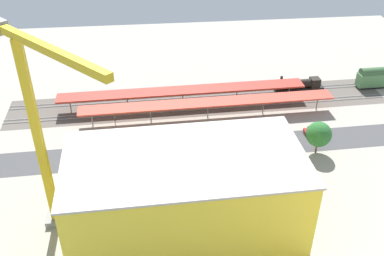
% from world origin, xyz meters
% --- Properties ---
extents(ground_plane, '(162.27, 162.27, 0.00)m').
position_xyz_m(ground_plane, '(0.00, 0.00, 0.00)').
color(ground_plane, '#9E998C').
rests_on(ground_plane, ground).
extents(rail_bed, '(101.82, 18.01, 0.01)m').
position_xyz_m(rail_bed, '(0.00, -18.83, 0.00)').
color(rail_bed, '#5B544C').
rests_on(rail_bed, ground).
extents(street_asphalt, '(101.64, 12.02, 0.01)m').
position_xyz_m(street_asphalt, '(0.00, 2.88, 0.00)').
color(street_asphalt, '#424244').
rests_on(street_asphalt, ground).
extents(track_rails, '(101.38, 11.58, 0.12)m').
position_xyz_m(track_rails, '(0.00, -18.83, 0.18)').
color(track_rails, '#9E9EA8').
rests_on(track_rails, ground).
extents(platform_canopy_near, '(64.57, 6.69, 4.54)m').
position_xyz_m(platform_canopy_near, '(-1.01, -10.86, 4.31)').
color(platform_canopy_near, '#C63D2D').
rests_on(platform_canopy_near, ground).
extents(platform_canopy_far, '(65.52, 6.87, 4.37)m').
position_xyz_m(platform_canopy_far, '(4.72, -18.26, 4.12)').
color(platform_canopy_far, '#A82D23').
rests_on(platform_canopy_far, ground).
extents(locomotive, '(14.06, 2.93, 4.86)m').
position_xyz_m(locomotive, '(-28.76, -22.33, 1.73)').
color(locomotive, black).
rests_on(locomotive, ground).
extents(parked_car_0, '(4.26, 1.89, 1.67)m').
position_xyz_m(parked_car_0, '(-25.20, -0.65, 0.75)').
color(parked_car_0, black).
rests_on(parked_car_0, ground).
extents(parked_car_1, '(4.55, 1.88, 1.72)m').
position_xyz_m(parked_car_1, '(-17.28, -0.47, 0.77)').
color(parked_car_1, black).
rests_on(parked_car_1, ground).
extents(parked_car_2, '(4.72, 1.83, 1.70)m').
position_xyz_m(parked_car_2, '(-10.10, -0.36, 0.76)').
color(parked_car_2, black).
rests_on(parked_car_2, ground).
extents(parked_car_3, '(4.22, 1.93, 1.83)m').
position_xyz_m(parked_car_3, '(-2.04, -0.06, 0.81)').
color(parked_car_3, black).
rests_on(parked_car_3, ground).
extents(parked_car_4, '(4.16, 1.86, 1.59)m').
position_xyz_m(parked_car_4, '(5.83, -0.70, 0.71)').
color(parked_car_4, black).
rests_on(parked_car_4, ground).
extents(construction_building, '(41.10, 21.95, 14.91)m').
position_xyz_m(construction_building, '(8.23, 26.14, 7.45)').
color(construction_building, yellow).
rests_on(construction_building, ground).
extents(construction_roof_slab, '(41.72, 22.57, 0.40)m').
position_xyz_m(construction_roof_slab, '(8.23, 26.14, 15.11)').
color(construction_roof_slab, '#B7B2A8').
rests_on(construction_roof_slab, construction_building).
extents(tower_crane, '(19.14, 20.87, 37.71)m').
position_xyz_m(tower_crane, '(30.69, 24.34, 22.29)').
color(tower_crane, gray).
rests_on(tower_crane, ground).
extents(box_truck_0, '(9.60, 2.70, 3.26)m').
position_xyz_m(box_truck_0, '(11.54, 11.30, 1.61)').
color(box_truck_0, black).
rests_on(box_truck_0, ground).
extents(box_truck_1, '(9.02, 2.73, 3.56)m').
position_xyz_m(box_truck_1, '(1.71, 10.01, 1.74)').
color(box_truck_1, black).
rests_on(box_truck_1, ground).
extents(box_truck_2, '(9.89, 3.18, 3.58)m').
position_xyz_m(box_truck_2, '(8.73, 10.58, 1.73)').
color(box_truck_2, black).
rests_on(box_truck_2, ground).
extents(street_tree_0, '(5.71, 5.71, 7.81)m').
position_xyz_m(street_tree_0, '(-23.37, 6.90, 4.95)').
color(street_tree_0, brown).
rests_on(street_tree_0, ground).
extents(street_tree_1, '(5.34, 5.34, 7.25)m').
position_xyz_m(street_tree_1, '(0.12, 7.26, 4.57)').
color(street_tree_1, brown).
rests_on(street_tree_1, ground).
extents(street_tree_2, '(4.04, 4.04, 6.71)m').
position_xyz_m(street_tree_2, '(-12.49, 7.04, 4.64)').
color(street_tree_2, brown).
rests_on(street_tree_2, ground).
extents(street_tree_3, '(6.11, 6.11, 9.07)m').
position_xyz_m(street_tree_3, '(8.68, 7.54, 6.01)').
color(street_tree_3, brown).
rests_on(street_tree_3, ground).
extents(traffic_light, '(0.50, 0.36, 7.32)m').
position_xyz_m(traffic_light, '(21.66, -1.41, 4.78)').
color(traffic_light, '#333333').
rests_on(traffic_light, ground).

